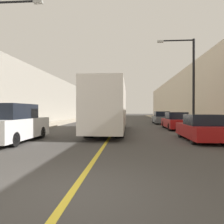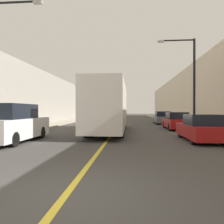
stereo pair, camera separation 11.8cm
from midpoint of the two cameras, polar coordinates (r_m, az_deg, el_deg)
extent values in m
plane|color=#3F3D3A|center=(4.64, -11.20, -20.45)|extent=(200.00, 200.00, 0.00)
cube|color=#A89E8C|center=(35.32, -9.70, -2.12)|extent=(2.77, 72.00, 0.14)
cube|color=#A89E8C|center=(34.80, 15.46, -2.16)|extent=(2.77, 72.00, 0.14)
cube|color=gray|center=(36.31, -14.89, 2.86)|extent=(4.00, 72.00, 6.37)
cube|color=beige|center=(35.61, 20.85, 3.89)|extent=(4.00, 72.00, 7.60)
cube|color=gold|center=(34.22, 2.79, -2.31)|extent=(0.16, 72.00, 0.01)
cube|color=silver|center=(16.44, -0.52, 1.41)|extent=(2.40, 10.88, 3.19)
cube|color=black|center=(11.09, -3.13, 4.76)|extent=(2.04, 0.04, 1.44)
cylinder|color=black|center=(13.27, -5.93, -4.32)|extent=(0.53, 1.10, 1.10)
cylinder|color=black|center=(13.05, 2.21, -4.39)|extent=(0.53, 1.10, 1.10)
cylinder|color=black|center=(19.93, -2.31, -2.72)|extent=(0.53, 1.10, 1.10)
cylinder|color=black|center=(19.78, 3.09, -2.74)|extent=(0.53, 1.10, 1.10)
cube|color=silver|center=(12.56, -24.27, -3.88)|extent=(2.05, 4.97, 1.02)
cube|color=black|center=(12.31, -24.84, 0.18)|extent=(1.80, 2.73, 0.76)
cylinder|color=black|center=(10.87, -24.53, -6.52)|extent=(0.45, 0.68, 0.68)
cylinder|color=black|center=(14.32, -24.06, -4.85)|extent=(0.45, 0.68, 0.68)
cylinder|color=black|center=(13.63, -18.15, -5.10)|extent=(0.45, 0.68, 0.68)
cube|color=maroon|center=(12.84, 22.55, -4.62)|extent=(1.82, 4.34, 0.68)
cube|color=black|center=(12.60, 22.86, -1.88)|extent=(1.60, 1.95, 0.57)
cube|color=black|center=(10.82, 26.02, -4.95)|extent=(1.55, 0.04, 0.30)
cylinder|color=black|center=(11.38, 21.20, -6.36)|extent=(0.40, 0.62, 0.62)
cylinder|color=black|center=(13.97, 18.06, -5.09)|extent=(0.40, 0.62, 0.62)
cylinder|color=black|center=(14.36, 23.61, -4.95)|extent=(0.40, 0.62, 0.62)
cube|color=maroon|center=(19.87, 16.56, -2.78)|extent=(1.77, 4.70, 0.71)
cube|color=black|center=(19.61, 16.71, -0.91)|extent=(1.56, 2.11, 0.60)
cube|color=black|center=(17.60, 18.11, -2.79)|extent=(1.51, 0.04, 0.32)
cylinder|color=black|center=(18.33, 15.37, -3.76)|extent=(0.39, 0.62, 0.62)
cylinder|color=black|center=(18.63, 19.56, -3.71)|extent=(0.39, 0.62, 0.62)
cylinder|color=black|center=(21.19, 13.93, -3.19)|extent=(0.39, 0.62, 0.62)
cylinder|color=black|center=(21.45, 17.58, -3.16)|extent=(0.39, 0.62, 0.62)
cube|color=#51565B|center=(27.28, 13.10, -1.88)|extent=(1.81, 4.56, 0.72)
cube|color=black|center=(27.04, 13.17, -0.48)|extent=(1.60, 2.05, 0.62)
cube|color=black|center=(25.06, 13.84, -1.80)|extent=(1.54, 0.04, 0.33)
cylinder|color=black|center=(25.80, 11.99, -2.54)|extent=(0.40, 0.62, 0.62)
cylinder|color=black|center=(26.02, 15.09, -2.52)|extent=(0.40, 0.62, 0.62)
cylinder|color=black|center=(28.60, 11.28, -2.24)|extent=(0.40, 0.62, 0.62)
cylinder|color=black|center=(28.80, 14.08, -2.23)|extent=(0.40, 0.62, 0.62)
cylinder|color=black|center=(14.55, -24.01, 24.71)|extent=(2.74, 0.12, 0.12)
cube|color=#999993|center=(13.98, -18.54, 25.55)|extent=(0.50, 0.24, 0.16)
cylinder|color=black|center=(19.50, 20.85, 6.95)|extent=(0.20, 0.20, 7.45)
cylinder|color=black|center=(19.92, 16.90, 17.49)|extent=(2.74, 0.12, 0.12)
cube|color=#999993|center=(19.67, 12.80, 17.56)|extent=(0.50, 0.24, 0.16)
camera|label=1|loc=(0.06, -89.77, 0.00)|focal=35.00mm
camera|label=2|loc=(0.06, 90.23, 0.00)|focal=35.00mm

